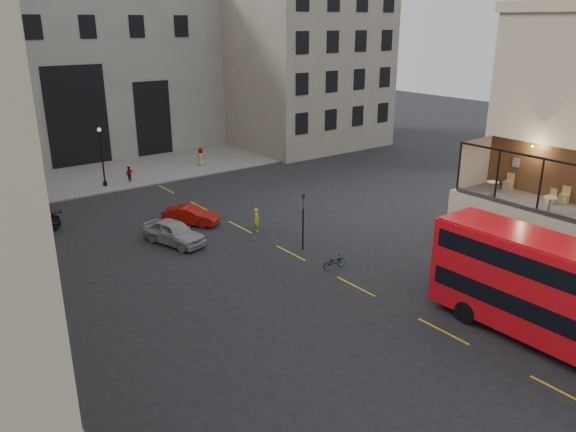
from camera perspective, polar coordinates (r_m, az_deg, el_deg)
ground at (r=29.85m, az=17.86°, el=-9.90°), size 140.00×140.00×0.00m
host_frontage at (r=34.10m, az=24.63°, el=-2.88°), size 3.00×11.00×4.50m
cafe_floor at (r=33.37m, az=25.17°, el=0.79°), size 3.00×10.00×0.10m
gateway at (r=64.71m, az=-22.45°, el=13.70°), size 35.00×10.60×18.00m
building_right at (r=68.76m, az=0.65°, el=16.18°), size 16.60×18.60×20.00m
pavement_far at (r=56.44m, az=-19.45°, el=3.76°), size 40.00×12.00×0.12m
traffic_light_near at (r=35.65m, az=1.54°, el=0.17°), size 0.16×0.20×3.80m
traffic_light_far at (r=44.39m, az=-26.61°, el=1.95°), size 0.16×0.20×3.80m
street_lamp_a at (r=34.67m, az=-26.42°, el=-2.54°), size 0.36×0.36×5.33m
street_lamp_b at (r=52.19m, az=-18.32°, el=5.34°), size 0.36×0.36×5.33m
bus_near at (r=27.58m, az=26.36°, el=-7.09°), size 2.96×12.39×4.94m
bus_far at (r=49.38m, az=-25.77°, el=3.42°), size 3.43×10.11×3.95m
car_a at (r=37.96m, az=-11.51°, el=-1.62°), size 3.19×5.06×1.60m
car_b at (r=41.37m, az=-9.88°, el=0.05°), size 3.63×4.08×1.34m
car_c at (r=44.35m, az=-24.60°, el=-0.13°), size 3.59×5.08×1.37m
bicycle at (r=33.77m, az=4.70°, el=-4.68°), size 1.61×0.65×0.83m
cyclist at (r=39.39m, az=-3.20°, el=-0.39°), size 0.57×0.71×1.70m
pedestrian_a at (r=45.56m, az=-26.81°, el=0.20°), size 0.93×0.81×1.63m
pedestrian_b at (r=49.08m, az=-24.20°, el=1.96°), size 1.35×1.12×1.82m
pedestrian_c at (r=53.40m, az=-15.82°, el=4.08°), size 0.97×0.70×1.53m
pedestrian_d at (r=57.88m, az=-8.85°, el=5.91°), size 1.08×1.07×1.89m
cafe_table_mid at (r=32.08m, az=25.05°, el=1.26°), size 0.68×0.68×0.84m
cafe_table_far at (r=34.01m, az=20.06°, el=2.85°), size 0.66×0.66×0.83m
cafe_chair_b at (r=34.26m, az=26.23°, el=1.66°), size 0.51×0.51×0.93m
cafe_chair_c at (r=33.92m, az=25.12°, el=1.60°), size 0.46×0.46×0.81m
cafe_chair_d at (r=35.75m, az=21.47°, el=3.00°), size 0.49×0.49×0.95m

